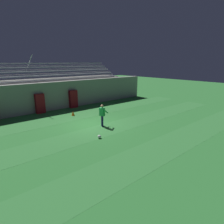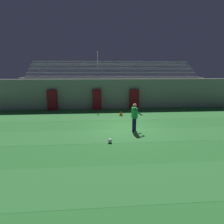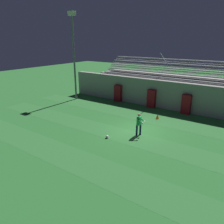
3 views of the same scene
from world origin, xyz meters
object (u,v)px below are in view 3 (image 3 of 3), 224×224
object	(u,v)px
padding_pillar_gate_left	(151,99)
soccer_ball	(107,137)
floodlight_pole	(74,47)
traffic_cone	(157,116)
goalkeeper	(139,123)
padding_pillar_far_left	(118,93)
padding_pillar_gate_right	(186,104)

from	to	relation	value
padding_pillar_gate_left	soccer_ball	bearing A→B (deg)	-85.81
floodlight_pole	traffic_cone	distance (m)	12.01
padding_pillar_gate_left	floodlight_pole	bearing A→B (deg)	-167.34
padding_pillar_gate_left	goalkeeper	distance (m)	7.12
goalkeeper	traffic_cone	xyz separation A→B (m)	(-0.28, 4.01, -0.74)
padding_pillar_far_left	padding_pillar_gate_left	bearing A→B (deg)	0.00
padding_pillar_gate_right	goalkeeper	size ratio (longest dim) A/B	1.10
padding_pillar_gate_left	goalkeeper	world-z (taller)	padding_pillar_gate_left
padding_pillar_far_left	traffic_cone	distance (m)	6.64
traffic_cone	soccer_ball	bearing A→B (deg)	-102.70
floodlight_pole	goalkeeper	world-z (taller)	floodlight_pole
floodlight_pole	goalkeeper	size ratio (longest dim) A/B	5.66
padding_pillar_gate_left	padding_pillar_far_left	distance (m)	4.07
goalkeeper	soccer_ball	distance (m)	2.50
padding_pillar_gate_right	traffic_cone	distance (m)	3.27
padding_pillar_gate_right	padding_pillar_far_left	world-z (taller)	same
goalkeeper	traffic_cone	world-z (taller)	goalkeeper
padding_pillar_gate_right	padding_pillar_far_left	bearing A→B (deg)	180.00
padding_pillar_far_left	soccer_ball	world-z (taller)	padding_pillar_far_left
padding_pillar_gate_right	padding_pillar_far_left	distance (m)	7.59
padding_pillar_gate_left	soccer_ball	world-z (taller)	padding_pillar_gate_left
padding_pillar_gate_right	padding_pillar_gate_left	bearing A→B (deg)	180.00
padding_pillar_gate_left	padding_pillar_gate_right	world-z (taller)	same
padding_pillar_gate_left	padding_pillar_far_left	size ratio (longest dim) A/B	1.00
padding_pillar_far_left	traffic_cone	size ratio (longest dim) A/B	4.38
padding_pillar_gate_left	floodlight_pole	xyz separation A→B (m)	(-8.65, -1.94, 4.92)
floodlight_pole	soccer_ball	world-z (taller)	floodlight_pole
padding_pillar_gate_left	goalkeeper	size ratio (longest dim) A/B	1.10
padding_pillar_far_left	traffic_cone	world-z (taller)	padding_pillar_far_left
goalkeeper	soccer_ball	world-z (taller)	goalkeeper
padding_pillar_gate_right	soccer_ball	world-z (taller)	padding_pillar_gate_right
padding_pillar_gate_left	padding_pillar_far_left	world-z (taller)	same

